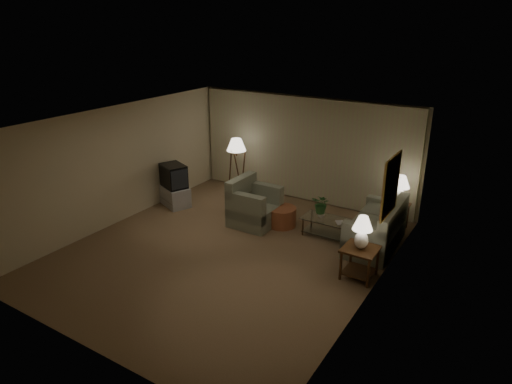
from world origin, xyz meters
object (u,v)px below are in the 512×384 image
crt_tv (174,176)px  ottoman (282,217)px  side_table_near (360,257)px  armchair (255,207)px  floor_lamp (237,166)px  table_lamp_near (362,230)px  table_lamp_far (401,187)px  tv_cabinet (175,196)px  vase (321,214)px  sofa (375,229)px  side_table_far (398,212)px  coffee_table (327,225)px

crt_tv → ottoman: size_ratio=1.23×
side_table_near → ottoman: size_ratio=0.93×
armchair → floor_lamp: floor_lamp is taller
armchair → floor_lamp: bearing=46.6°
table_lamp_near → table_lamp_far: bearing=90.0°
armchair → table_lamp_near: table_lamp_near is taller
tv_cabinet → vase: vase is taller
side_table_near → table_lamp_near: table_lamp_near is taller
sofa → table_lamp_far: size_ratio=2.70×
side_table_near → vase: 1.83m
crt_tv → ottoman: (2.91, 0.36, -0.57)m
table_lamp_far → crt_tv: (-5.20, -1.60, -0.21)m
side_table_far → coffee_table: bearing=-134.4°
tv_cabinet → vase: size_ratio=6.01×
ottoman → table_lamp_near: bearing=-28.0°
table_lamp_near → coffee_table: size_ratio=0.58×
side_table_near → crt_tv: (-5.20, 0.86, 0.37)m
sofa → tv_cabinet: size_ratio=1.86×
armchair → floor_lamp: size_ratio=0.65×
tv_cabinet → crt_tv: (0.00, 0.00, 0.54)m
armchair → tv_cabinet: 2.34m
crt_tv → side_table_near: bearing=14.2°
armchair → side_table_near: (2.87, -0.97, -0.01)m
side_table_near → side_table_far: size_ratio=1.02×
sofa → side_table_near: bearing=4.8°
sofa → armchair: armchair is taller
table_lamp_far → ottoman: (-2.29, -1.24, -0.78)m
coffee_table → vase: vase is taller
table_lamp_near → table_lamp_far: table_lamp_far is taller
crt_tv → floor_lamp: floor_lamp is taller
table_lamp_near → ottoman: 2.70m
side_table_near → side_table_far: bearing=90.0°
table_lamp_near → coffee_table: table_lamp_near is taller
table_lamp_far → crt_tv: bearing=-162.9°
table_lamp_near → side_table_far: bearing=90.0°
tv_cabinet → vase: 3.89m
side_table_near → floor_lamp: (-4.24, 2.27, 0.40)m
table_lamp_near → coffee_table: (-1.19, 1.25, -0.70)m
floor_lamp → table_lamp_far: bearing=2.6°
floor_lamp → vase: size_ratio=9.74×
side_table_far → table_lamp_far: bearing=-135.0°
table_lamp_near → ottoman: (-2.29, 1.22, -0.75)m
ottoman → floor_lamp: bearing=151.7°
crt_tv → table_lamp_far: bearing=40.7°
armchair → vase: 1.56m
table_lamp_far → tv_cabinet: 5.49m
table_lamp_near → vase: size_ratio=3.91×
armchair → ottoman: (0.57, 0.25, -0.21)m
table_lamp_far → vase: bearing=-137.8°
armchair → crt_tv: size_ratio=1.25×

